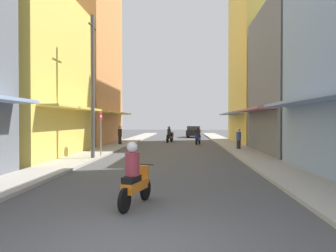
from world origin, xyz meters
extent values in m
plane|color=#4C4C4F|center=(0.00, 19.84, 0.00)|extent=(104.91, 104.91, 0.00)
cube|color=#ADA89E|center=(-4.74, 19.84, 0.06)|extent=(1.95, 55.69, 0.12)
cube|color=#ADA89E|center=(4.74, 19.84, 0.06)|extent=(1.95, 55.69, 0.12)
cube|color=#EFD159|center=(-8.72, 12.92, 4.69)|extent=(6.00, 9.30, 9.38)
cube|color=#EFD159|center=(-5.22, 12.92, 2.80)|extent=(1.10, 8.37, 0.12)
cube|color=#D88C4C|center=(-8.72, 23.22, 8.34)|extent=(6.00, 9.70, 16.67)
cube|color=#EFD159|center=(-5.22, 23.22, 2.80)|extent=(1.10, 8.73, 0.12)
cube|color=#8CA5CC|center=(5.22, 5.02, 2.80)|extent=(1.10, 10.84, 0.12)
cube|color=slate|center=(8.72, 15.59, 4.64)|extent=(6.00, 8.36, 9.29)
cube|color=#B7727F|center=(5.22, 15.59, 2.80)|extent=(1.10, 7.53, 0.12)
cube|color=#EFD159|center=(8.72, 25.69, 8.96)|extent=(6.00, 10.58, 17.92)
cube|color=#8CA5CC|center=(5.22, 25.69, 2.80)|extent=(1.10, 9.53, 0.12)
cylinder|color=black|center=(1.87, 22.63, 0.28)|extent=(0.22, 0.56, 0.56)
cylinder|color=black|center=(2.18, 23.84, 0.28)|extent=(0.22, 0.56, 0.56)
cube|color=#1E38B7|center=(2.04, 23.28, 0.50)|extent=(0.52, 1.04, 0.24)
cube|color=black|center=(2.09, 23.48, 0.70)|extent=(0.41, 0.61, 0.14)
cylinder|color=#1E38B7|center=(1.90, 22.75, 0.70)|extent=(0.28, 0.28, 0.45)
cylinder|color=black|center=(1.90, 22.75, 0.95)|extent=(0.54, 0.16, 0.03)
cylinder|color=#262628|center=(2.07, 23.43, 1.05)|extent=(0.34, 0.34, 0.55)
sphere|color=maroon|center=(2.07, 23.43, 1.45)|extent=(0.26, 0.26, 0.26)
cylinder|color=black|center=(-0.43, 26.32, 0.28)|extent=(0.24, 0.56, 0.56)
cylinder|color=black|center=(-0.78, 25.12, 0.28)|extent=(0.24, 0.56, 0.56)
cube|color=black|center=(-0.62, 25.67, 0.50)|extent=(0.55, 1.04, 0.24)
cube|color=black|center=(-0.67, 25.48, 0.70)|extent=(0.43, 0.62, 0.14)
cylinder|color=black|center=(-0.46, 26.20, 0.70)|extent=(0.28, 0.28, 0.45)
cylinder|color=black|center=(-0.46, 26.20, 0.95)|extent=(0.54, 0.19, 0.03)
cylinder|color=#262628|center=(-0.66, 25.53, 1.05)|extent=(0.34, 0.34, 0.55)
sphere|color=#197233|center=(-0.66, 25.53, 1.45)|extent=(0.26, 0.26, 0.26)
cylinder|color=black|center=(-0.15, 3.25, 0.28)|extent=(0.22, 0.56, 0.56)
cylinder|color=black|center=(-0.47, 2.04, 0.28)|extent=(0.22, 0.56, 0.56)
cube|color=orange|center=(-0.32, 2.60, 0.50)|extent=(0.53, 1.04, 0.24)
cube|color=black|center=(-0.37, 2.40, 0.70)|extent=(0.42, 0.61, 0.14)
cylinder|color=orange|center=(-0.18, 3.13, 0.70)|extent=(0.28, 0.28, 0.45)
cylinder|color=black|center=(-0.18, 3.13, 0.95)|extent=(0.54, 0.17, 0.03)
cylinder|color=#99333F|center=(-0.36, 2.45, 1.05)|extent=(0.34, 0.34, 0.55)
sphere|color=silver|center=(-0.36, 2.45, 1.45)|extent=(0.26, 0.26, 0.26)
cylinder|color=black|center=(-0.59, 27.43, 0.28)|extent=(0.14, 0.57, 0.56)
cylinder|color=black|center=(-0.46, 28.67, 0.28)|extent=(0.14, 0.57, 0.56)
cube|color=red|center=(-0.52, 28.10, 0.50)|extent=(0.39, 1.02, 0.24)
cube|color=black|center=(-0.50, 28.30, 0.70)|extent=(0.34, 0.59, 0.14)
cylinder|color=red|center=(-0.58, 27.55, 0.70)|extent=(0.28, 0.28, 0.45)
cylinder|color=black|center=(-0.58, 27.55, 0.95)|extent=(0.55, 0.09, 0.03)
cube|color=black|center=(2.03, 36.01, 0.60)|extent=(2.09, 4.23, 0.70)
cube|color=#333D47|center=(2.02, 35.86, 1.15)|extent=(1.77, 2.23, 0.60)
cylinder|color=black|center=(1.39, 37.32, 0.32)|extent=(0.23, 0.65, 0.64)
cylinder|color=black|center=(2.88, 37.19, 0.32)|extent=(0.23, 0.65, 0.64)
cylinder|color=black|center=(1.18, 34.83, 0.32)|extent=(0.23, 0.65, 0.64)
cylinder|color=black|center=(2.67, 34.70, 0.32)|extent=(0.23, 0.65, 0.64)
cylinder|color=#262628|center=(-4.64, 21.71, 0.39)|extent=(0.28, 0.28, 0.78)
cylinder|color=#262628|center=(-4.64, 21.71, 1.10)|extent=(0.34, 0.34, 0.65)
sphere|color=tan|center=(-4.64, 21.71, 1.57)|extent=(0.22, 0.22, 0.22)
cone|color=#D1B77A|center=(-4.64, 21.71, 1.67)|extent=(0.44, 0.44, 0.16)
cylinder|color=#262628|center=(4.68, 17.70, 0.35)|extent=(0.28, 0.28, 0.70)
cylinder|color=#334C8C|center=(4.68, 17.70, 1.00)|extent=(0.34, 0.34, 0.59)
sphere|color=tan|center=(4.68, 17.70, 1.44)|extent=(0.22, 0.22, 0.22)
cylinder|color=#4C4C4F|center=(-4.02, 11.65, 3.84)|extent=(0.20, 0.20, 7.68)
cylinder|color=#3F382D|center=(-4.02, 11.65, 7.08)|extent=(0.08, 1.20, 0.08)
cylinder|color=gray|center=(-3.92, 12.88, 1.30)|extent=(0.07, 0.07, 2.60)
cylinder|color=red|center=(-3.92, 12.88, 2.35)|extent=(0.02, 0.60, 0.60)
cube|color=white|center=(-3.92, 12.88, 2.35)|extent=(0.03, 0.40, 0.10)
camera|label=1|loc=(0.89, -5.03, 2.07)|focal=34.04mm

